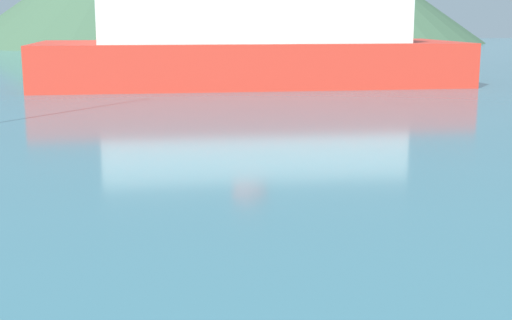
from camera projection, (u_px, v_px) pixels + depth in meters
ferry_distant at (250, 45)px, 39.75m from camera, size 23.77×9.92×6.52m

